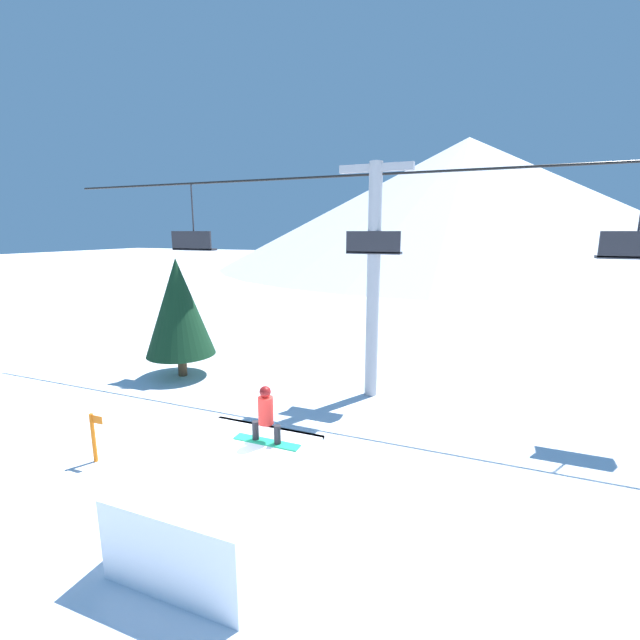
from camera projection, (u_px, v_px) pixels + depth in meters
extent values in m
plane|color=white|center=(222.00, 521.00, 8.50)|extent=(220.00, 220.00, 0.00)
cone|color=silver|center=(465.00, 204.00, 68.78)|extent=(78.31, 78.31, 20.10)
cube|color=white|center=(227.00, 499.00, 8.03)|extent=(2.59, 3.42, 1.45)
cube|color=silver|center=(269.00, 428.00, 9.39)|extent=(2.59, 0.10, 0.06)
cube|color=#1E9E6B|center=(267.00, 442.00, 8.66)|extent=(1.43, 0.26, 0.03)
cylinder|color=black|center=(256.00, 430.00, 8.71)|extent=(0.14, 0.14, 0.39)
cylinder|color=black|center=(277.00, 435.00, 8.53)|extent=(0.14, 0.14, 0.39)
cylinder|color=red|center=(266.00, 410.00, 8.52)|extent=(0.31, 0.31, 0.56)
sphere|color=maroon|center=(265.00, 392.00, 8.44)|extent=(0.23, 0.23, 0.23)
cylinder|color=#9E9EA3|center=(373.00, 284.00, 14.32)|extent=(0.44, 0.44, 7.83)
cube|color=#9E9EA3|center=(376.00, 168.00, 13.56)|extent=(2.40, 0.24, 0.24)
cylinder|color=black|center=(376.00, 174.00, 13.60)|extent=(25.42, 0.08, 0.08)
cylinder|color=#28282D|center=(193.00, 217.00, 16.46)|extent=(0.06, 0.06, 2.47)
cube|color=#232328|center=(195.00, 249.00, 16.71)|extent=(1.80, 0.44, 0.08)
cube|color=#232328|center=(191.00, 240.00, 16.48)|extent=(1.80, 0.08, 0.70)
cylinder|color=#28282D|center=(375.00, 214.00, 13.85)|extent=(0.06, 0.06, 2.47)
cube|color=#232328|center=(374.00, 253.00, 14.10)|extent=(1.80, 0.44, 0.08)
cube|color=#232328|center=(373.00, 242.00, 13.87)|extent=(1.80, 0.08, 0.70)
cube|color=#232328|center=(635.00, 258.00, 11.50)|extent=(1.80, 0.44, 0.08)
cube|color=#232328|center=(639.00, 245.00, 11.26)|extent=(1.80, 0.08, 0.70)
cylinder|color=#4C3823|center=(182.00, 365.00, 17.02)|extent=(0.35, 0.35, 0.88)
cone|color=black|center=(178.00, 307.00, 16.54)|extent=(2.66, 2.66, 3.80)
cylinder|color=orange|center=(94.00, 438.00, 10.58)|extent=(0.10, 0.10, 1.27)
cube|color=orange|center=(97.00, 420.00, 10.41)|extent=(0.36, 0.02, 0.20)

